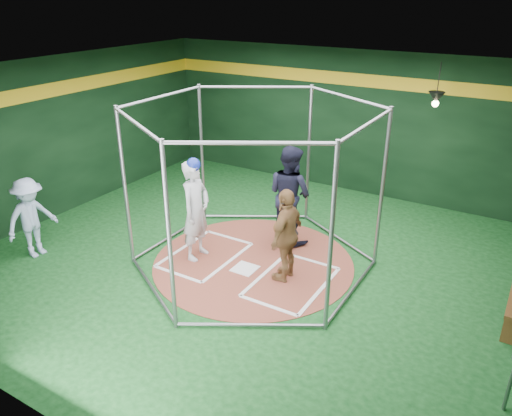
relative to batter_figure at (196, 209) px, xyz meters
The scene contains 12 objects.
room_shell 1.34m from the batter_figure, 18.88° to the left, with size 10.10×9.10×3.53m.
clay_disc 1.49m from the batter_figure, 18.49° to the left, with size 3.80×3.80×0.01m, color brown.
home_plate 1.44m from the batter_figure, ahead, with size 0.43×0.43×0.01m, color white.
batter_box_left 1.00m from the batter_figure, 45.93° to the left, with size 1.17×1.77×0.01m.
batter_box_right 2.23m from the batter_figure, ahead, with size 1.17×1.77×0.01m.
batting_cage 1.21m from the batter_figure, 18.49° to the left, with size 4.05×4.67×3.00m.
pendant_lamp_near 5.40m from the batter_figure, 50.58° to the left, with size 0.34×0.34×0.90m.
batter_figure is the anchor object (origin of this frame).
visitor_leopard 1.84m from the batter_figure, ahead, with size 1.00×0.42×1.71m, color #B3814C.
catcher_figure 1.81m from the batter_figure, 41.91° to the left, with size 0.52×0.57×1.01m.
umpire 1.95m from the batter_figure, 53.10° to the left, with size 0.97×0.76×2.01m, color black.
bystander_blue 3.16m from the batter_figure, 150.44° to the right, with size 1.02×0.59×1.59m, color #A9BCE0.
Camera 1 is at (4.30, -7.07, 4.81)m, focal length 35.00 mm.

